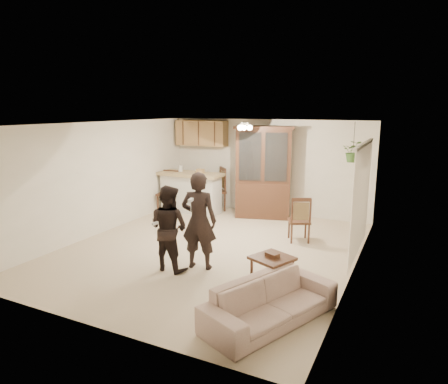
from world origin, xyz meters
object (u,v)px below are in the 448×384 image
at_px(adult, 199,219).
at_px(china_hutch, 263,173).
at_px(child, 169,232).
at_px(side_table, 272,275).
at_px(chair_hutch_right, 299,228).
at_px(chair_hutch_left, 215,198).
at_px(chair_bar, 168,200).
at_px(sofa, 271,296).

bearing_deg(adult, china_hutch, -98.38).
relative_size(child, side_table, 1.88).
distance_m(side_table, chair_hutch_right, 2.64).
xyz_separation_m(side_table, chair_hutch_left, (-3.12, 4.18, 0.02)).
bearing_deg(chair_hutch_left, chair_hutch_right, 17.94).
height_order(side_table, chair_hutch_left, chair_hutch_left).
bearing_deg(child, chair_hutch_right, -118.07).
xyz_separation_m(child, chair_hutch_right, (1.63, 2.49, -0.40)).
bearing_deg(side_table, chair_hutch_left, 126.81).
xyz_separation_m(china_hutch, chair_hutch_right, (1.37, -1.46, -0.88)).
distance_m(china_hutch, side_table, 4.50).
distance_m(adult, chair_hutch_right, 2.58).
relative_size(side_table, chair_hutch_left, 0.60).
bearing_deg(chair_bar, chair_hutch_right, -17.74).
bearing_deg(chair_bar, sofa, -49.15).
bearing_deg(chair_hutch_left, side_table, -6.34).
xyz_separation_m(adult, chair_hutch_left, (-1.63, 3.76, -0.56)).
height_order(side_table, chair_hutch_right, chair_hutch_right).
height_order(child, china_hutch, china_hutch).
height_order(sofa, child, child).
bearing_deg(china_hutch, chair_hutch_left, 160.71).
bearing_deg(adult, sofa, 134.79).
bearing_deg(chair_hutch_left, child, -26.81).
relative_size(chair_bar, chair_hutch_right, 1.14).
relative_size(sofa, chair_hutch_left, 1.58).
xyz_separation_m(chair_bar, chair_hutch_left, (1.07, 0.72, 0.02)).
xyz_separation_m(chair_hutch_left, chair_hutch_right, (2.81, -1.55, -0.06)).
relative_size(sofa, child, 1.39).
xyz_separation_m(china_hutch, chair_bar, (-2.52, -0.63, -0.84)).
distance_m(china_hutch, chair_hutch_right, 2.19).
bearing_deg(sofa, china_hutch, 45.09).
distance_m(adult, china_hutch, 3.69).
distance_m(adult, child, 0.57).
xyz_separation_m(adult, chair_bar, (-2.70, 3.04, -0.58)).
bearing_deg(china_hutch, adult, -102.94).
bearing_deg(sofa, adult, 79.36).
height_order(china_hutch, chair_hutch_right, china_hutch).
distance_m(child, chair_hutch_right, 3.00).
height_order(sofa, chair_hutch_right, chair_hutch_right).
bearing_deg(chair_hutch_right, chair_hutch_left, -54.57).
bearing_deg(sofa, chair_hutch_right, 32.84).
xyz_separation_m(adult, side_table, (1.50, -0.41, -0.59)).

